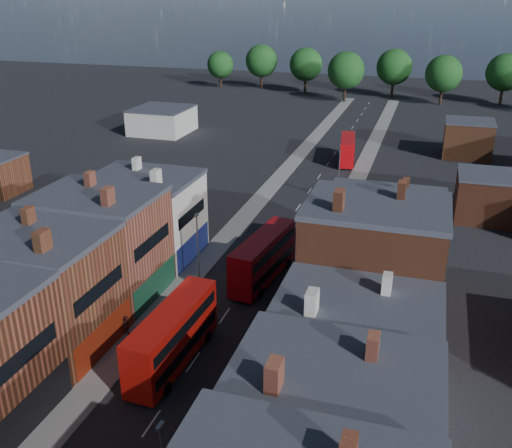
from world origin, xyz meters
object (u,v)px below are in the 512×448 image
Objects in this scene: bus_1 at (263,257)px; bus_2 at (347,149)px; bus_0 at (173,335)px; ped_3 at (290,340)px; car_2 at (254,253)px; car_3 at (323,192)px; ped_1 at (126,325)px.

bus_2 is (1.71, 49.61, -0.28)m from bus_1.
bus_0 is 66.94m from bus_2.
ped_3 is (6.20, -12.28, -1.75)m from bus_1.
car_3 is (3.69, 24.61, -0.02)m from car_2.
car_2 is at bearing 91.82° from bus_0.
bus_0 is at bearing 163.81° from ped_1.
bus_1 is 3.00× the size of car_3.
car_3 is 42.27m from ped_3.
car_3 is at bearing 26.94° from ped_3.
ped_3 is at bearing -164.30° from ped_1.
bus_1 is 6.40× the size of ped_3.
ped_1 is at bearing -115.06° from bus_1.
bus_2 is at bearing 89.40° from car_2.
car_3 is at bearing 86.53° from car_2.
bus_2 is 2.71× the size of car_3.
car_3 is (3.99, 46.82, -2.27)m from bus_0.
ped_1 is (-10.19, -44.05, 0.46)m from car_3.
bus_2 reaches higher than ped_1.
bus_0 is at bearing -92.39° from bus_1.
bus_0 is 17.42m from bus_1.
bus_2 is 5.98× the size of ped_1.
car_2 is 20.50m from ped_1.
bus_2 is at bearing 24.01° from ped_3.
car_2 is 19.48m from ped_3.
ped_3 is at bearing -57.76° from car_2.
bus_2 is 44.83m from car_2.
bus_1 is 2.78× the size of car_2.
bus_0 is 22.32m from car_2.
bus_0 is 7.03m from ped_1.
bus_0 is at bearing 137.81° from ped_3.
car_3 is 2.21× the size of ped_1.
ped_1 is at bearing 158.51° from bus_0.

